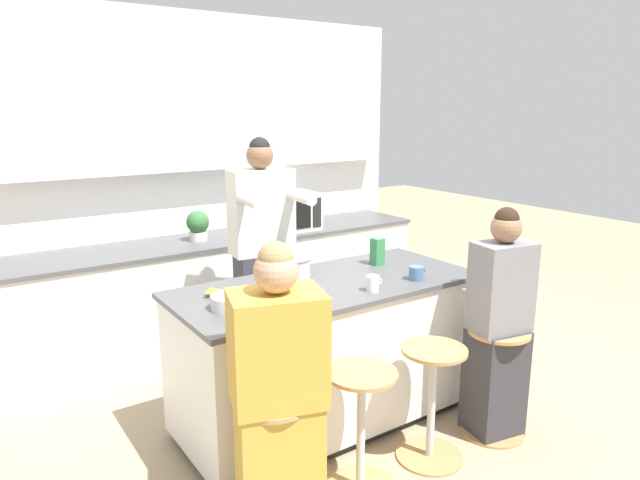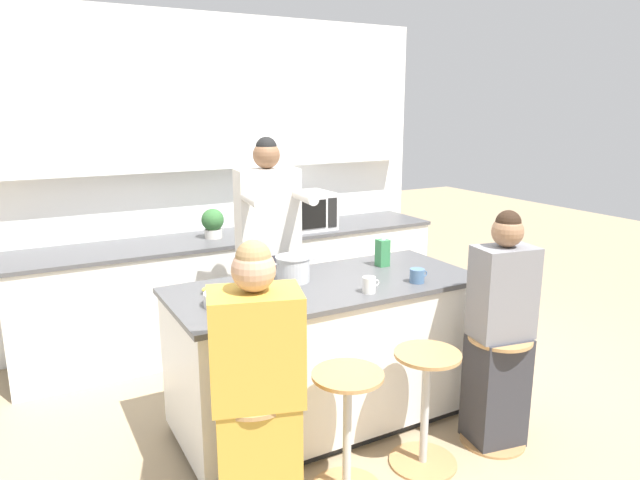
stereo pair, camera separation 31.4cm
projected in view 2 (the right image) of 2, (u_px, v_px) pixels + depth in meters
ground_plane at (326, 420)px, 3.65m from camera, size 16.00×16.00×0.00m
wall_back at (222, 156)px, 4.83m from camera, size 3.83×0.22×2.70m
back_counter at (239, 288)px, 4.82m from camera, size 3.55×0.65×0.92m
kitchen_island at (326, 353)px, 3.54m from camera, size 1.89×0.83×0.92m
bar_stool_leftmost at (254, 457)px, 2.66m from camera, size 0.38×0.38×0.67m
bar_stool_center_left at (347, 430)px, 2.89m from camera, size 0.38×0.38×0.67m
bar_stool_center_right at (425, 405)px, 3.12m from camera, size 0.38×0.38×0.67m
bar_stool_rightmost at (496, 387)px, 3.33m from camera, size 0.38×0.38×0.67m
person_cooking at (269, 267)px, 3.95m from camera, size 0.48×0.58×1.76m
person_wrapped_blanket at (257, 399)px, 2.57m from camera, size 0.47×0.39×1.41m
person_seated_near at (499, 340)px, 3.28m from camera, size 0.37×0.31×1.40m
cooking_pot at (293, 269)px, 3.46m from camera, size 0.30×0.22×0.16m
fruit_bowl at (224, 299)px, 3.05m from camera, size 0.22×0.22×0.07m
coffee_cup_near at (369, 285)px, 3.25m from camera, size 0.11×0.08×0.09m
coffee_cup_far at (417, 276)px, 3.44m from camera, size 0.12×0.09×0.08m
banana_bunch at (210, 289)px, 3.26m from camera, size 0.14×0.10×0.04m
juice_carton at (383, 253)px, 3.79m from camera, size 0.07×0.07×0.20m
microwave at (304, 211)px, 4.93m from camera, size 0.47×0.40×0.32m
potted_plant at (213, 222)px, 4.59m from camera, size 0.18×0.18×0.24m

